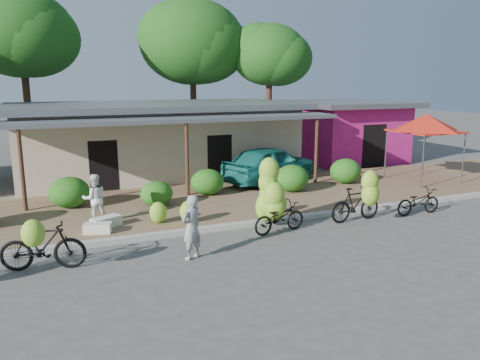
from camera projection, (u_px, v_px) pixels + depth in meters
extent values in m
plane|color=#4C4A47|center=(255.00, 251.00, 12.21)|extent=(100.00, 100.00, 0.00)
cube|color=olive|center=(197.00, 203.00, 16.70)|extent=(60.00, 6.00, 0.12)
cube|color=#A8A399|center=(227.00, 227.00, 13.99)|extent=(60.00, 0.25, 0.15)
cube|color=beige|center=(157.00, 142.00, 21.80)|extent=(12.00, 6.00, 3.10)
cube|color=slate|center=(156.00, 106.00, 21.46)|extent=(13.00, 7.00, 0.25)
cube|color=black|center=(174.00, 161.00, 19.24)|extent=(1.40, 0.12, 2.20)
cube|color=slate|center=(180.00, 119.00, 17.92)|extent=(13.00, 2.00, 0.15)
cylinder|color=#462B1C|center=(22.00, 172.00, 15.29)|extent=(0.14, 0.14, 2.85)
cylinder|color=#462B1C|center=(187.00, 161.00, 17.41)|extent=(0.14, 0.14, 2.85)
cylinder|color=#462B1C|center=(316.00, 152.00, 19.53)|extent=(0.14, 0.14, 2.85)
cube|color=#D52081|center=(345.00, 133.00, 25.79)|extent=(5.00, 5.00, 3.00)
cube|color=slate|center=(347.00, 104.00, 25.45)|extent=(6.00, 6.00, 0.25)
cube|color=black|center=(373.00, 146.00, 23.66)|extent=(1.40, 0.12, 2.20)
cylinder|color=#462B1C|center=(27.00, 98.00, 23.83)|extent=(0.36, 0.36, 7.01)
ellipsoid|color=#164812|center=(21.00, 34.00, 23.18)|extent=(5.37, 5.37, 4.29)
ellipsoid|color=#164812|center=(10.00, 28.00, 23.20)|extent=(4.56, 4.56, 3.65)
cylinder|color=#462B1C|center=(193.00, 96.00, 27.69)|extent=(0.36, 0.36, 6.91)
ellipsoid|color=#164812|center=(192.00, 42.00, 27.05)|extent=(6.09, 6.09, 4.87)
ellipsoid|color=#164812|center=(182.00, 37.00, 27.07)|extent=(5.17, 5.17, 4.14)
cylinder|color=#462B1C|center=(269.00, 103.00, 27.48)|extent=(0.36, 0.36, 6.16)
ellipsoid|color=#164812|center=(269.00, 55.00, 26.91)|extent=(4.40, 4.40, 3.52)
ellipsoid|color=#164812|center=(259.00, 49.00, 26.93)|extent=(3.74, 3.74, 2.99)
ellipsoid|color=#266016|center=(69.00, 192.00, 15.84)|extent=(1.35, 1.22, 1.06)
ellipsoid|color=#266016|center=(157.00, 194.00, 16.05)|extent=(1.12, 1.01, 0.87)
ellipsoid|color=#266016|center=(207.00, 182.00, 17.62)|extent=(1.26, 1.14, 0.99)
ellipsoid|color=#266016|center=(292.00, 178.00, 18.13)|extent=(1.35, 1.21, 1.05)
ellipsoid|color=#266016|center=(346.00, 171.00, 19.61)|extent=(1.34, 1.20, 1.04)
cylinder|color=#59595E|center=(423.00, 162.00, 18.64)|extent=(0.05, 0.05, 2.10)
cylinder|color=#59595E|center=(463.00, 159.00, 19.47)|extent=(0.05, 0.05, 2.10)
cylinder|color=#59595E|center=(386.00, 154.00, 20.62)|extent=(0.05, 0.05, 2.10)
cylinder|color=#59595E|center=(424.00, 151.00, 21.45)|extent=(0.05, 0.05, 2.10)
cube|color=red|center=(426.00, 131.00, 19.82)|extent=(2.40, 2.40, 0.06)
cone|color=red|center=(426.00, 122.00, 19.74)|extent=(3.50, 3.50, 0.70)
imported|color=black|center=(43.00, 246.00, 10.87)|extent=(2.03, 1.00, 1.17)
ellipsoid|color=#8ACA32|center=(33.00, 233.00, 10.13)|extent=(0.50, 0.42, 0.62)
imported|color=black|center=(279.00, 217.00, 13.61)|extent=(1.80, 0.86, 0.91)
ellipsoid|color=#8ACA32|center=(267.00, 207.00, 14.00)|extent=(0.74, 0.63, 0.92)
ellipsoid|color=#8ACA32|center=(270.00, 194.00, 13.97)|extent=(0.68, 0.58, 0.85)
ellipsoid|color=#8ACA32|center=(268.00, 182.00, 13.85)|extent=(0.59, 0.50, 0.74)
ellipsoid|color=#8ACA32|center=(269.00, 170.00, 13.80)|extent=(0.62, 0.53, 0.78)
ellipsoid|color=#8ACA32|center=(275.00, 208.00, 13.72)|extent=(0.61, 0.52, 0.76)
ellipsoid|color=#8ACA32|center=(275.00, 195.00, 13.62)|extent=(0.62, 0.53, 0.77)
imported|color=black|center=(356.00, 204.00, 14.68)|extent=(1.85, 0.60, 1.10)
ellipsoid|color=#8ACA32|center=(370.00, 194.00, 14.01)|extent=(0.56, 0.48, 0.70)
ellipsoid|color=#8ACA32|center=(370.00, 181.00, 13.97)|extent=(0.54, 0.46, 0.68)
imported|color=black|center=(418.00, 202.00, 15.45)|extent=(1.68, 0.63, 0.88)
ellipsoid|color=#8ACA32|center=(158.00, 212.00, 14.13)|extent=(0.53, 0.45, 0.66)
ellipsoid|color=#8ACA32|center=(189.00, 212.00, 14.20)|extent=(0.54, 0.46, 0.68)
ellipsoid|color=#8ACA32|center=(280.00, 204.00, 15.28)|extent=(0.46, 0.39, 0.58)
cube|color=white|center=(106.00, 222.00, 13.80)|extent=(0.94, 0.72, 0.30)
cube|color=white|center=(98.00, 228.00, 13.26)|extent=(0.83, 0.59, 0.28)
imported|color=gray|center=(192.00, 227.00, 11.53)|extent=(0.71, 0.63, 1.63)
imported|color=white|center=(95.00, 198.00, 14.14)|extent=(0.77, 0.62, 1.49)
imported|color=#176861|center=(270.00, 164.00, 19.81)|extent=(4.91, 3.42, 1.55)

